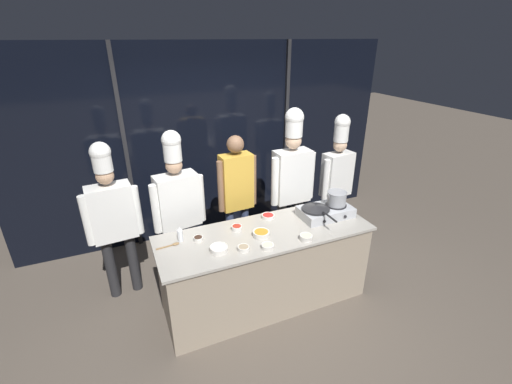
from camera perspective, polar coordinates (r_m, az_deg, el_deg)
ground_plane at (r=4.09m, az=1.46°, el=-17.46°), size 24.00×24.00×0.00m
window_wall_back at (r=4.95m, az=-7.33°, el=8.08°), size 5.46×0.09×2.70m
demo_counter at (r=3.80m, az=1.53°, el=-12.44°), size 2.24×0.78×0.89m
portable_stove at (r=3.90m, az=11.50°, el=-3.20°), size 0.58×0.36×0.12m
frying_pan at (r=3.79m, az=9.96°, el=-2.51°), size 0.31×0.54×0.05m
stock_pot at (r=3.92m, az=13.30°, el=-0.98°), size 0.24×0.22×0.15m
squeeze_bottle_clear at (r=3.45m, az=-12.55°, el=-6.90°), size 0.05×0.05×0.16m
prep_bowl_chicken at (r=3.29m, az=1.96°, el=-8.99°), size 0.12×0.12×0.04m
prep_bowl_mushrooms at (r=3.27m, az=-2.10°, el=-9.30°), size 0.12×0.12×0.04m
prep_bowl_bell_pepper at (r=3.81m, az=2.02°, el=-4.00°), size 0.15×0.15×0.04m
prep_bowl_noodles at (r=3.45m, az=8.35°, el=-7.43°), size 0.13×0.13×0.05m
prep_bowl_carrots at (r=3.47m, az=0.87°, el=-6.89°), size 0.17×0.17×0.05m
prep_bowl_chili_flakes at (r=3.58m, az=-3.22°, el=-5.93°), size 0.11×0.11×0.05m
prep_bowl_bean_sprouts at (r=3.26m, az=-6.20°, el=-9.34°), size 0.17×0.17×0.05m
prep_bowl_soy_glaze at (r=3.45m, az=-9.60°, el=-7.63°), size 0.10×0.10×0.04m
serving_spoon_slotted at (r=3.43m, az=-13.77°, el=-8.55°), size 0.23×0.05×0.02m
chef_head at (r=3.92m, az=-22.84°, el=-3.34°), size 0.58×0.27×1.81m
chef_sous at (r=3.93m, az=-12.91°, el=-1.61°), size 0.61×0.30×1.86m
person_guest at (r=4.09m, az=-3.25°, el=0.34°), size 0.49×0.22×1.73m
chef_line at (r=4.28m, az=5.99°, el=2.64°), size 0.60×0.24×1.99m
chef_pastry at (r=4.73m, az=13.39°, el=3.06°), size 0.53×0.27×1.85m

